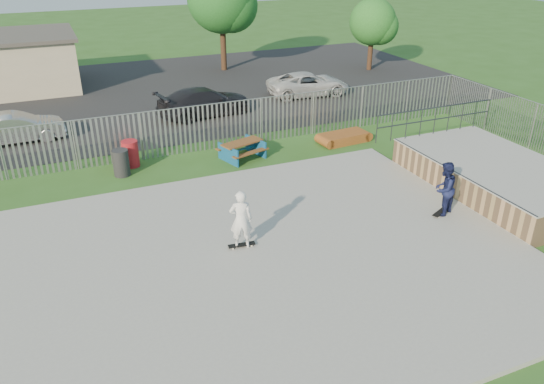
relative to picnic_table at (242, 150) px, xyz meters
name	(u,v)px	position (x,y,z in m)	size (l,w,h in m)	color
ground	(263,262)	(-2.16, -7.49, -0.37)	(120.00, 120.00, 0.00)	#2E581E
concrete_slab	(263,260)	(-2.16, -7.49, -0.30)	(15.00, 12.00, 0.15)	gray
quarter_pipe	(496,176)	(7.34, -6.45, 0.19)	(5.50, 7.05, 2.19)	tan
fence	(240,166)	(-1.16, -2.90, 0.63)	(26.04, 16.02, 2.00)	gray
picnic_table	(242,150)	(0.00, 0.00, 0.00)	(2.07, 1.86, 0.73)	brown
funbox	(344,138)	(4.83, 0.01, -0.16)	(2.14, 1.19, 0.41)	brown
trash_bin_red	(131,154)	(-4.36, 0.98, 0.16)	(0.64, 0.64, 1.07)	#A61922
trash_bin_grey	(121,163)	(-4.86, 0.22, 0.15)	(0.62, 0.62, 1.04)	#262629
parking_lot	(139,94)	(-2.16, 11.51, -0.36)	(40.00, 18.00, 0.02)	black
car_silver	(17,128)	(-8.50, 5.70, 0.30)	(1.39, 3.97, 1.31)	#BABBC0
car_dark	(204,102)	(0.24, 6.14, 0.35)	(1.98, 4.86, 1.41)	black
car_white	(308,84)	(6.79, 7.42, 0.30)	(2.15, 4.67, 1.30)	silver
tree_right	(373,22)	(13.51, 11.50, 2.79)	(3.05, 3.05, 4.70)	#462C1C
skateboard_a	(440,213)	(4.18, -7.37, -0.18)	(0.81, 0.52, 0.08)	black
skateboard_b	(242,245)	(-2.51, -6.70, -0.18)	(0.82, 0.29, 0.08)	black
skater_navy	(444,189)	(4.18, -7.37, 0.68)	(0.88, 0.69, 1.81)	#151A42
skater_white	(241,220)	(-2.51, -6.70, 0.68)	(0.66, 0.43, 1.81)	white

